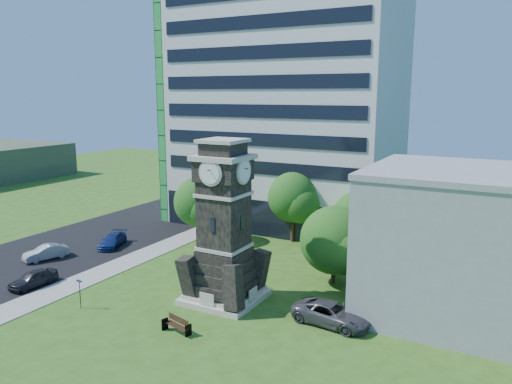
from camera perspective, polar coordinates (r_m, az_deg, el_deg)
The scene contains 16 objects.
ground at distance 39.12m, azimuth -8.96°, elevation -12.18°, with size 160.00×160.00×0.00m, color #305217.
sidewalk at distance 48.46m, azimuth -14.36°, elevation -7.69°, with size 3.00×70.00×0.06m, color gray.
street at distance 54.41m, azimuth -20.99°, elevation -6.03°, with size 14.00×80.00×0.02m, color black.
clock_tower at distance 37.26m, azimuth -3.65°, elevation -4.63°, with size 5.40×5.40×12.22m.
office_tall at distance 59.80m, azimuth 3.49°, elevation 10.02°, with size 26.20×15.11×28.60m.
office_low at distance 37.77m, azimuth 24.19°, elevation -5.52°, with size 15.20×12.20×10.40m.
car_street_south at distance 44.89m, azimuth -24.11°, elevation -9.01°, with size 1.60×3.97×1.35m, color #222228.
car_street_mid at distance 51.46m, azimuth -22.88°, elevation -6.38°, with size 1.42×4.07×1.34m, color #93949A.
car_street_north at distance 53.33m, azimuth -16.09°, elevation -5.35°, with size 1.79×4.41×1.28m, color navy.
car_east_lot at distance 35.19m, azimuth 8.63°, elevation -13.58°, with size 2.50×5.41×1.50m, color #4D4D52.
park_bench at distance 34.21m, azimuth -9.01°, elevation -14.72°, with size 2.03×0.54×1.05m.
street_sign at distance 39.09m, azimuth -19.50°, elevation -10.53°, with size 0.53×0.05×2.21m.
tree_nw at distance 52.74m, azimuth -6.51°, elevation -1.32°, with size 5.77×5.24×6.86m.
tree_nc at distance 52.18m, azimuth 4.33°, elevation -0.81°, with size 5.82×5.29×7.45m.
tree_ne at distance 49.80m, azimuth 11.59°, elevation -2.90°, with size 5.36×4.88×6.08m.
tree_east at distance 41.34m, azimuth 9.02°, elevation -5.65°, with size 6.18×5.61×6.50m.
Camera 1 is at (22.17, -28.29, 15.43)m, focal length 35.00 mm.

